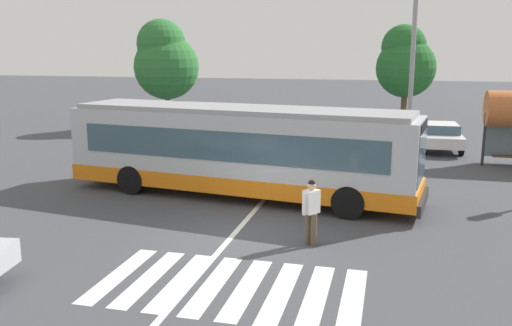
% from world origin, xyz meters
% --- Properties ---
extents(ground_plane, '(160.00, 160.00, 0.00)m').
position_xyz_m(ground_plane, '(0.00, 0.00, 0.00)').
color(ground_plane, '#424449').
extents(city_transit_bus, '(12.38, 4.21, 3.06)m').
position_xyz_m(city_transit_bus, '(-1.22, 3.91, 1.59)').
color(city_transit_bus, black).
rests_on(city_transit_bus, ground_plane).
extents(pedestrian_crossing_street, '(0.45, 0.49, 1.72)m').
position_xyz_m(pedestrian_crossing_street, '(1.86, -0.28, 0.97)').
color(pedestrian_crossing_street, brown).
rests_on(pedestrian_crossing_street, ground_plane).
extents(parked_car_teal, '(2.04, 4.58, 1.35)m').
position_xyz_m(parked_car_teal, '(-7.35, 14.49, 0.77)').
color(parked_car_teal, black).
rests_on(parked_car_teal, ground_plane).
extents(parked_car_black, '(1.98, 4.55, 1.35)m').
position_xyz_m(parked_car_black, '(-4.58, 14.61, 0.77)').
color(parked_car_black, black).
rests_on(parked_car_black, ground_plane).
extents(parked_car_champagne, '(2.00, 4.57, 1.35)m').
position_xyz_m(parked_car_champagne, '(-1.91, 14.56, 0.77)').
color(parked_car_champagne, black).
rests_on(parked_car_champagne, ground_plane).
extents(parked_car_blue, '(1.97, 4.55, 1.35)m').
position_xyz_m(parked_car_blue, '(0.69, 14.71, 0.77)').
color(parked_car_blue, black).
rests_on(parked_car_blue, ground_plane).
extents(parked_car_silver, '(1.91, 4.52, 1.35)m').
position_xyz_m(parked_car_silver, '(3.32, 14.66, 0.77)').
color(parked_car_silver, black).
rests_on(parked_car_silver, ground_plane).
extents(parked_car_white, '(1.97, 4.55, 1.35)m').
position_xyz_m(parked_car_white, '(6.16, 14.83, 0.77)').
color(parked_car_white, black).
rests_on(parked_car_white, ground_plane).
extents(twin_arm_street_lamp, '(5.23, 0.32, 10.19)m').
position_xyz_m(twin_arm_street_lamp, '(4.49, 11.14, 6.22)').
color(twin_arm_street_lamp, '#939399').
rests_on(twin_arm_street_lamp, ground_plane).
extents(background_tree_left, '(4.09, 4.09, 6.83)m').
position_xyz_m(background_tree_left, '(-10.30, 18.88, 4.28)').
color(background_tree_left, brown).
rests_on(background_tree_left, ground_plane).
extents(background_tree_right, '(3.64, 3.64, 6.48)m').
position_xyz_m(background_tree_right, '(4.39, 21.69, 4.20)').
color(background_tree_right, brown).
rests_on(background_tree_right, ground_plane).
extents(crosswalk_painted_stripes, '(5.60, 3.08, 0.01)m').
position_xyz_m(crosswalk_painted_stripes, '(0.57, -3.21, 0.00)').
color(crosswalk_painted_stripes, silver).
rests_on(crosswalk_painted_stripes, ground_plane).
extents(lane_center_line, '(0.16, 24.00, 0.01)m').
position_xyz_m(lane_center_line, '(-0.28, 2.00, 0.00)').
color(lane_center_line, silver).
rests_on(lane_center_line, ground_plane).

